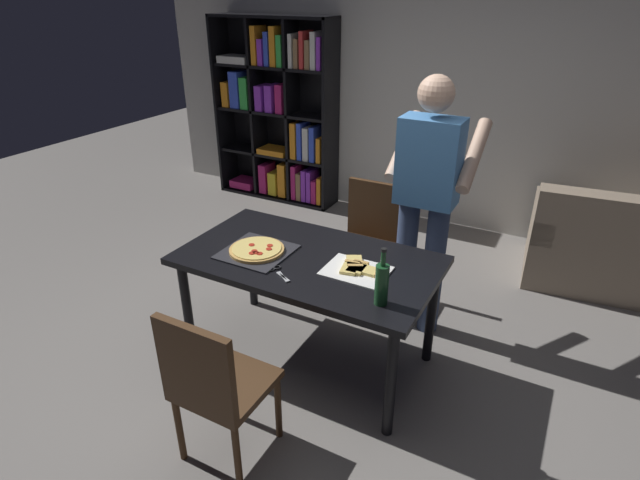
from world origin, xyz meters
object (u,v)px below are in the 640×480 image
bookshelf (279,114)px  person_serving_pizza (427,195)px  dining_table (308,269)px  wine_bottle (382,283)px  chair_far_side (368,234)px  kitchen_scissors (277,271)px  chair_near_camera (214,382)px  pepperoni_pizza_on_tray (257,250)px

bookshelf → person_serving_pizza: 2.77m
person_serving_pizza → dining_table: bearing=-124.9°
bookshelf → wine_bottle: (2.28, -2.63, -0.08)m
dining_table → chair_far_side: size_ratio=1.71×
dining_table → chair_far_side: (0.00, 0.92, -0.16)m
person_serving_pizza → kitchen_scissors: size_ratio=9.10×
dining_table → person_serving_pizza: size_ratio=0.88×
chair_near_camera → person_serving_pizza: size_ratio=0.51×
person_serving_pizza → pepperoni_pizza_on_tray: 1.14m
chair_far_side → pepperoni_pizza_on_tray: (-0.30, -1.01, 0.25)m
chair_near_camera → person_serving_pizza: bearing=73.2°
dining_table → kitchen_scissors: size_ratio=7.99×
chair_near_camera → person_serving_pizza: 1.75m
dining_table → bookshelf: bearing=125.8°
chair_near_camera → wine_bottle: (0.57, 0.67, 0.36)m
chair_near_camera → pepperoni_pizza_on_tray: (-0.30, 0.82, 0.25)m
person_serving_pizza → bookshelf: bearing=142.6°
kitchen_scissors → pepperoni_pizza_on_tray: bearing=149.3°
chair_near_camera → kitchen_scissors: bearing=95.6°
person_serving_pizza → pepperoni_pizza_on_tray: person_serving_pizza is taller
person_serving_pizza → wine_bottle: bearing=-85.1°
bookshelf → kitchen_scissors: bearing=-57.8°
pepperoni_pizza_on_tray → dining_table: bearing=17.3°
dining_table → kitchen_scissors: kitchen_scissors is taller
pepperoni_pizza_on_tray → wine_bottle: (0.87, -0.16, 0.10)m
chair_near_camera → chair_far_side: size_ratio=1.00×
chair_far_side → kitchen_scissors: chair_far_side is taller
bookshelf → person_serving_pizza: (2.20, -1.68, 0.05)m
pepperoni_pizza_on_tray → kitchen_scissors: (0.24, -0.14, -0.01)m
dining_table → bookshelf: bookshelf is taller
dining_table → chair_far_side: 0.93m
person_serving_pizza → chair_near_camera: bearing=-106.8°
chair_near_camera → bookshelf: bearing=117.5°
chair_far_side → person_serving_pizza: person_serving_pizza is taller
bookshelf → wine_bottle: size_ratio=6.17×
chair_near_camera → chair_far_side: same height
dining_table → kitchen_scissors: bearing=-105.8°
person_serving_pizza → pepperoni_pizza_on_tray: size_ratio=4.44×
chair_far_side → chair_near_camera: bearing=-90.0°
chair_near_camera → pepperoni_pizza_on_tray: chair_near_camera is taller
chair_near_camera → chair_far_side: (0.00, 1.83, 0.00)m
chair_near_camera → kitchen_scissors: (-0.07, 0.68, 0.24)m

